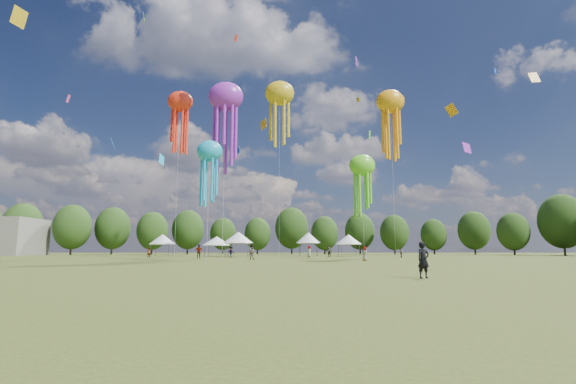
{
  "coord_description": "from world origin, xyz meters",
  "views": [
    {
      "loc": [
        1.21,
        -19.01,
        1.2
      ],
      "look_at": [
        1.97,
        15.0,
        6.0
      ],
      "focal_mm": 25.58,
      "sensor_mm": 36.0,
      "label": 1
    }
  ],
  "objects": [
    {
      "name": "ground",
      "position": [
        0.0,
        0.0,
        0.0
      ],
      "size": [
        300.0,
        300.0,
        0.0
      ],
      "primitive_type": "plane",
      "color": "#384416",
      "rests_on": "ground"
    },
    {
      "name": "observer_main",
      "position": [
        7.41,
        -1.37,
        0.77
      ],
      "size": [
        0.65,
        0.52,
        1.55
      ],
      "primitive_type": "imported",
      "rotation": [
        0.0,
        0.0,
        0.29
      ],
      "color": "black",
      "rests_on": "ground"
    },
    {
      "name": "show_kites",
      "position": [
        3.75,
        41.16,
        20.86
      ],
      "size": [
        40.22,
        28.37,
        29.23
      ],
      "color": "purple",
      "rests_on": "ground"
    },
    {
      "name": "spectator_near",
      "position": [
        -2.09,
        31.4,
        0.87
      ],
      "size": [
        0.98,
        0.84,
        1.74
      ],
      "primitive_type": "imported",
      "rotation": [
        0.0,
        0.0,
        2.89
      ],
      "color": "gray",
      "rests_on": "ground"
    },
    {
      "name": "spectators_far",
      "position": [
        2.89,
        43.79,
        0.87
      ],
      "size": [
        39.15,
        24.6,
        1.93
      ],
      "color": "gray",
      "rests_on": "ground"
    },
    {
      "name": "treeline",
      "position": [
        -3.87,
        62.51,
        6.54
      ],
      "size": [
        201.57,
        95.24,
        13.43
      ],
      "color": "#38281C",
      "rests_on": "ground"
    },
    {
      "name": "small_kites",
      "position": [
        1.19,
        42.11,
        30.46
      ],
      "size": [
        66.07,
        52.29,
        42.44
      ],
      "color": "purple",
      "rests_on": "ground"
    },
    {
      "name": "festival_tents",
      "position": [
        -3.1,
        56.29,
        3.15
      ],
      "size": [
        39.2,
        10.95,
        4.46
      ],
      "color": "#47474C",
      "rests_on": "ground"
    }
  ]
}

